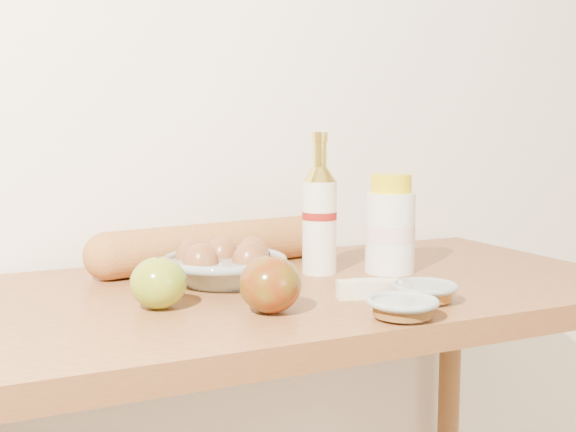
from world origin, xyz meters
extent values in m
cube|color=white|center=(0.00, 1.51, 1.30)|extent=(3.50, 0.02, 2.60)
cube|color=#9B6132|center=(0.00, 1.18, 0.88)|extent=(1.20, 0.60, 0.04)
cylinder|color=beige|center=(0.11, 1.25, 0.98)|extent=(0.06, 0.06, 0.17)
cylinder|color=maroon|center=(0.11, 1.25, 1.00)|extent=(0.06, 0.06, 0.01)
cone|color=gold|center=(0.11, 1.25, 1.08)|extent=(0.06, 0.06, 0.03)
cylinder|color=gold|center=(0.11, 1.25, 1.11)|extent=(0.03, 0.03, 0.04)
cylinder|color=gold|center=(0.11, 1.25, 1.14)|extent=(0.03, 0.03, 0.02)
cylinder|color=white|center=(0.23, 1.20, 0.97)|extent=(0.11, 0.11, 0.14)
cylinder|color=beige|center=(0.23, 1.20, 0.97)|extent=(0.11, 0.11, 0.03)
cylinder|color=yellow|center=(0.23, 1.20, 1.06)|extent=(0.09, 0.09, 0.03)
torus|color=gray|center=(-0.08, 1.23, 0.94)|extent=(0.26, 0.26, 0.02)
ellipsoid|color=brown|center=(-0.12, 1.22, 0.94)|extent=(0.07, 0.07, 0.07)
ellipsoid|color=brown|center=(-0.05, 1.20, 0.94)|extent=(0.07, 0.07, 0.07)
ellipsoid|color=brown|center=(-0.07, 1.27, 0.94)|extent=(0.07, 0.07, 0.07)
ellipsoid|color=brown|center=(-0.12, 1.28, 0.94)|extent=(0.07, 0.07, 0.07)
ellipsoid|color=brown|center=(-0.02, 1.25, 0.94)|extent=(0.07, 0.07, 0.07)
cylinder|color=#C37D3B|center=(-0.04, 1.38, 0.94)|extent=(0.42, 0.15, 0.08)
sphere|color=#C37D3B|center=(-0.25, 1.35, 0.94)|extent=(0.09, 0.09, 0.08)
sphere|color=#C37D3B|center=(0.16, 1.41, 0.94)|extent=(0.09, 0.09, 0.08)
ellipsoid|color=#9F921F|center=(-0.22, 1.12, 0.94)|extent=(0.09, 0.09, 0.08)
cylinder|color=#4F351A|center=(-0.22, 1.12, 0.97)|extent=(0.01, 0.01, 0.01)
ellipsoid|color=maroon|center=(-0.08, 1.03, 0.94)|extent=(0.12, 0.12, 0.08)
cylinder|color=#462C17|center=(-0.08, 1.03, 0.98)|extent=(0.01, 0.01, 0.01)
torus|color=#94A29C|center=(0.07, 0.92, 0.92)|extent=(0.12, 0.12, 0.01)
cylinder|color=brown|center=(0.07, 0.92, 0.91)|extent=(0.10, 0.10, 0.02)
torus|color=gray|center=(0.15, 0.99, 0.92)|extent=(0.13, 0.13, 0.01)
cylinder|color=brown|center=(0.15, 0.99, 0.91)|extent=(0.11, 0.11, 0.02)
cube|color=beige|center=(0.09, 1.05, 0.91)|extent=(0.10, 0.05, 0.03)
cube|color=beige|center=(0.09, 1.05, 0.91)|extent=(0.06, 0.04, 0.03)
camera|label=1|loc=(-0.49, 0.12, 1.16)|focal=45.00mm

